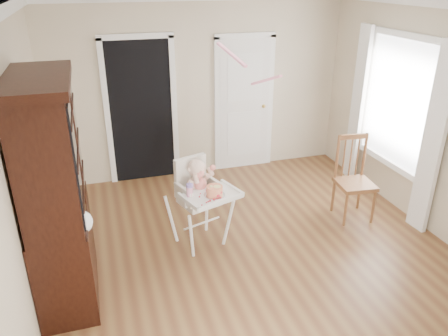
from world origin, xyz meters
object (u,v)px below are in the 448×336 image
object	(u,v)px
cake	(215,191)
dining_chair	(354,181)
sippy_cup	(190,190)
high_chair	(199,193)
china_cabinet	(56,194)

from	to	relation	value
cake	dining_chair	world-z (taller)	dining_chair
cake	sippy_cup	xyz separation A→B (m)	(-0.26, 0.06, 0.02)
high_chair	dining_chair	distance (m)	2.06
sippy_cup	china_cabinet	xyz separation A→B (m)	(-1.30, -0.24, 0.27)
china_cabinet	dining_chair	distance (m)	3.58
high_chair	cake	xyz separation A→B (m)	(0.11, -0.25, 0.14)
china_cabinet	dining_chair	bearing A→B (deg)	7.67
high_chair	sippy_cup	size ratio (longest dim) A/B	5.92
sippy_cup	dining_chair	size ratio (longest dim) A/B	0.17
high_chair	cake	size ratio (longest dim) A/B	4.66
china_cabinet	cake	bearing A→B (deg)	6.66
sippy_cup	dining_chair	world-z (taller)	dining_chair
dining_chair	high_chair	bearing A→B (deg)	-172.73
china_cabinet	high_chair	bearing A→B (deg)	16.51
cake	dining_chair	size ratio (longest dim) A/B	0.21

